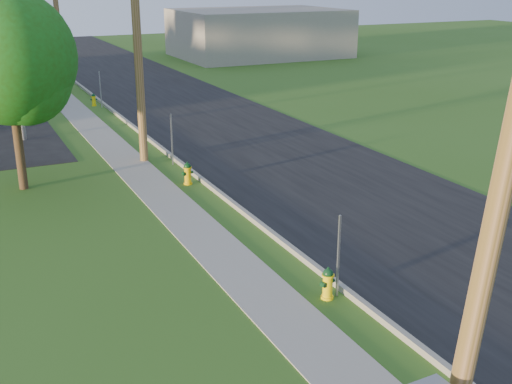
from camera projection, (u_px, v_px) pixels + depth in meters
road at (351, 195)px, 21.50m from camera, size 8.00×120.00×0.02m
curb at (243, 211)px, 19.85m from camera, size 0.15×120.00×0.15m
sidewalk at (189, 222)px, 19.15m from camera, size 1.50×120.00×0.03m
utility_pole_near at (509, 155)px, 8.48m from camera, size 1.40×0.32×9.48m
utility_pole_mid at (137, 33)px, 23.78m from camera, size 1.40×0.32×9.80m
utility_pole_far at (57, 11)px, 39.17m from camera, size 1.40×0.32×9.50m
sign_post_near at (338, 256)px, 14.50m from camera, size 0.05×0.04×2.00m
sign_post_mid at (172, 140)px, 24.56m from camera, size 0.05×0.04×2.00m
sign_post_far at (100, 90)px, 34.96m from camera, size 0.05×0.04×2.00m
price_pylon at (9, 14)px, 26.72m from camera, size 0.34×2.04×6.85m
distant_building at (259, 33)px, 56.21m from camera, size 14.00×10.00×4.00m
tree_verge at (12, 63)px, 20.73m from camera, size 4.41×4.41×6.69m
hydrant_near at (328, 283)px, 14.58m from camera, size 0.41×0.36×0.79m
hydrant_mid at (188, 173)px, 22.47m from camera, size 0.43×0.38×0.82m
hydrant_far at (94, 100)px, 35.64m from camera, size 0.37×0.33×0.71m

